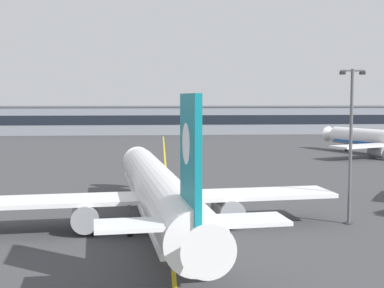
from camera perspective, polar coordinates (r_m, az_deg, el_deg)
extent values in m
plane|color=#3D3D3F|center=(37.90, -1.25, -12.56)|extent=(400.00, 400.00, 0.00)
cube|color=yellow|center=(67.09, -2.64, -4.81)|extent=(3.37, 179.98, 0.01)
cylinder|color=white|center=(46.76, -3.68, -4.78)|extent=(7.69, 36.20, 3.80)
cone|color=white|center=(65.76, -5.71, -1.95)|extent=(3.87, 2.98, 3.61)
cone|color=white|center=(27.95, 1.19, -10.65)|extent=(3.14, 3.09, 2.85)
cube|color=white|center=(46.94, -3.67, -6.04)|extent=(7.30, 33.33, 0.44)
cube|color=black|center=(63.80, -5.57, -1.56)|extent=(2.95, 1.40, 0.60)
cube|color=white|center=(47.49, -3.76, -5.68)|extent=(32.33, 8.25, 0.36)
cylinder|color=gray|center=(46.44, -11.29, -7.54)|extent=(2.68, 3.83, 2.30)
cylinder|color=black|center=(48.25, -11.26, -7.06)|extent=(1.96, 0.39, 1.95)
cylinder|color=gray|center=(47.89, 3.83, -7.07)|extent=(2.68, 3.83, 2.30)
cylinder|color=black|center=(49.65, 3.30, -6.63)|extent=(1.96, 0.39, 1.95)
cube|color=#0F7A89|center=(30.64, -0.17, -1.35)|extent=(0.92, 4.82, 7.20)
cylinder|color=white|center=(30.86, -0.27, 0.04)|extent=(0.70, 2.43, 2.40)
cube|color=white|center=(30.69, 0.04, -8.34)|extent=(11.24, 3.98, 0.24)
cylinder|color=#4C4C51|center=(61.31, -5.31, -4.37)|extent=(0.24, 0.24, 1.60)
cylinder|color=black|center=(61.49, -5.30, -5.31)|extent=(0.50, 0.94, 0.90)
cylinder|color=#4C4C51|center=(44.90, -6.68, -7.46)|extent=(0.24, 0.24, 1.60)
cylinder|color=black|center=(45.15, -6.67, -8.85)|extent=(0.54, 1.34, 1.30)
cylinder|color=#4C4C51|center=(45.53, -0.09, -7.25)|extent=(0.24, 0.24, 1.60)
cylinder|color=black|center=(45.78, -0.09, -8.63)|extent=(0.54, 1.34, 1.30)
cone|color=white|center=(121.94, 14.64, 1.00)|extent=(4.06, 3.59, 3.36)
cube|color=black|center=(120.62, 15.22, 1.24)|extent=(2.84, 2.02, 0.56)
cylinder|color=gray|center=(105.19, 19.16, -0.78)|extent=(3.33, 3.93, 2.14)
cylinder|color=black|center=(106.35, 18.48, -0.71)|extent=(1.73, 0.90, 1.82)
cylinder|color=#4C4C51|center=(118.88, 16.09, -0.05)|extent=(0.22, 0.22, 1.49)
cylinder|color=black|center=(118.96, 16.08, -0.50)|extent=(0.68, 0.92, 0.84)
cylinder|color=#515156|center=(50.02, 16.50, -0.34)|extent=(0.28, 0.28, 13.92)
cylinder|color=#333338|center=(51.11, 16.31, -8.07)|extent=(0.90, 0.90, 0.10)
cube|color=#515156|center=(49.88, 16.70, 7.47)|extent=(2.20, 0.16, 0.16)
cube|color=black|center=(49.55, 15.71, 7.28)|extent=(0.44, 0.36, 0.28)
cube|color=black|center=(50.20, 17.66, 7.20)|extent=(0.44, 0.36, 0.28)
cone|color=orange|center=(63.89, -2.73, -5.06)|extent=(0.36, 0.36, 0.55)
cylinder|color=white|center=(63.88, -2.73, -5.04)|extent=(0.23, 0.23, 0.07)
cube|color=orange|center=(63.93, -2.73, -5.29)|extent=(0.44, 0.44, 0.03)
cube|color=gray|center=(167.76, -5.40, 2.50)|extent=(164.65, 12.00, 8.34)
cube|color=black|center=(161.70, -5.44, 2.55)|extent=(158.06, 0.12, 2.80)
cube|color=#595C63|center=(167.63, -5.42, 4.00)|extent=(165.05, 12.40, 0.40)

